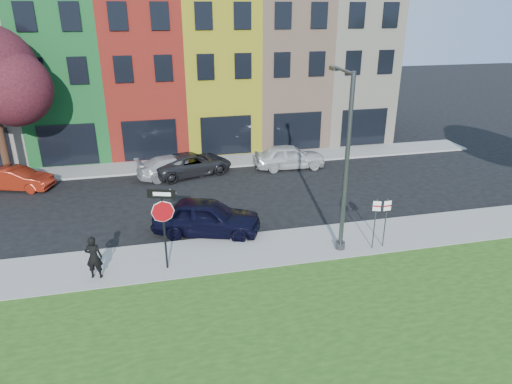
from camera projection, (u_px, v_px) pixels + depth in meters
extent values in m
plane|color=black|center=(302.00, 289.00, 16.57)|extent=(120.00, 120.00, 0.00)
cube|color=gray|center=(324.00, 243.00, 19.67)|extent=(40.00, 3.00, 0.12)
cube|color=gray|center=(184.00, 164.00, 29.45)|extent=(40.00, 2.40, 0.12)
cube|color=green|center=(71.00, 77.00, 31.70)|extent=(5.00, 10.00, 10.00)
cube|color=red|center=(145.00, 74.00, 32.75)|extent=(5.00, 10.00, 10.00)
cube|color=yellow|center=(214.00, 72.00, 33.81)|extent=(5.00, 10.00, 10.00)
cube|color=tan|center=(278.00, 70.00, 34.86)|extent=(5.00, 10.00, 10.00)
cube|color=#BCB69F|center=(340.00, 68.00, 35.91)|extent=(5.00, 10.00, 10.00)
cube|color=black|center=(189.00, 138.00, 30.04)|extent=(30.00, 0.12, 2.60)
cylinder|color=black|center=(164.00, 231.00, 17.08)|extent=(0.08, 0.08, 3.20)
cylinder|color=white|center=(163.00, 212.00, 16.76)|extent=(0.83, 0.29, 0.86)
cylinder|color=maroon|center=(163.00, 212.00, 16.74)|extent=(0.79, 0.27, 0.82)
cube|color=black|center=(161.00, 194.00, 16.49)|extent=(1.01, 0.36, 0.34)
cube|color=white|center=(161.00, 194.00, 16.47)|extent=(0.63, 0.22, 0.14)
imported|color=black|center=(94.00, 257.00, 16.75)|extent=(0.75, 0.62, 1.69)
imported|color=black|center=(207.00, 217.00, 20.33)|extent=(4.80, 5.94, 1.63)
imported|color=maroon|center=(17.00, 179.00, 25.35)|extent=(3.65, 4.67, 1.27)
imported|color=#A2A2A6|center=(174.00, 166.00, 27.28)|extent=(3.73, 5.22, 1.29)
imported|color=black|center=(192.00, 164.00, 27.63)|extent=(4.86, 6.05, 1.34)
imported|color=beige|center=(289.00, 156.00, 28.72)|extent=(2.12, 4.56, 1.51)
cylinder|color=#45474A|center=(346.00, 167.00, 17.72)|extent=(0.18, 0.18, 7.24)
cylinder|color=#45474A|center=(340.00, 245.00, 19.03)|extent=(0.40, 0.40, 0.30)
cylinder|color=#45474A|center=(344.00, 70.00, 17.31)|extent=(0.22, 2.00, 0.12)
cube|color=#45474A|center=(334.00, 68.00, 18.33)|extent=(0.28, 0.56, 0.16)
cylinder|color=#45474A|center=(375.00, 224.00, 18.71)|extent=(0.05, 0.05, 2.24)
cube|color=white|center=(377.00, 206.00, 18.38)|extent=(0.31, 0.13, 0.42)
cube|color=maroon|center=(377.00, 206.00, 18.36)|extent=(0.30, 0.12, 0.06)
cylinder|color=#45474A|center=(385.00, 223.00, 18.88)|extent=(0.05, 0.05, 2.17)
cube|color=white|center=(388.00, 206.00, 18.56)|extent=(0.32, 0.03, 0.42)
cube|color=maroon|center=(388.00, 206.00, 18.54)|extent=(0.32, 0.02, 0.06)
cylinder|color=black|center=(3.00, 146.00, 25.79)|extent=(0.44, 0.44, 4.17)
sphere|color=black|center=(13.00, 89.00, 24.11)|extent=(3.99, 3.99, 3.99)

